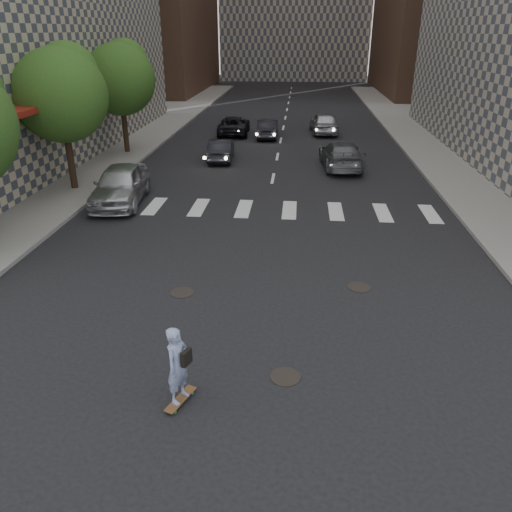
{
  "coord_description": "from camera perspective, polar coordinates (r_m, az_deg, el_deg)",
  "views": [
    {
      "loc": [
        1.33,
        -11.64,
        7.15
      ],
      "look_at": [
        0.21,
        1.19,
        1.3
      ],
      "focal_mm": 35.0,
      "sensor_mm": 36.0,
      "label": 1
    }
  ],
  "objects": [
    {
      "name": "manhole_a",
      "position": [
        11.6,
        3.37,
        -13.61
      ],
      "size": [
        0.7,
        0.7,
        0.02
      ],
      "primitive_type": "cylinder",
      "color": "black",
      "rests_on": "ground"
    },
    {
      "name": "manhole_c",
      "position": [
        15.52,
        11.71,
        -3.51
      ],
      "size": [
        0.7,
        0.7,
        0.02
      ],
      "primitive_type": "cylinder",
      "color": "black",
      "rests_on": "ground"
    },
    {
      "name": "traffic_car_c",
      "position": [
        38.51,
        -2.53,
        14.7
      ],
      "size": [
        2.36,
        4.79,
        1.31
      ],
      "primitive_type": "imported",
      "rotation": [
        0.0,
        0.0,
        3.18
      ],
      "color": "black",
      "rests_on": "ground"
    },
    {
      "name": "sidewalk_left",
      "position": [
        36.08,
        -21.63,
        11.45
      ],
      "size": [
        13.0,
        80.0,
        0.15
      ],
      "primitive_type": "cube",
      "color": "gray",
      "rests_on": "ground"
    },
    {
      "name": "skateboarder",
      "position": [
        10.47,
        -8.89,
        -12.23
      ],
      "size": [
        0.61,
        0.93,
        1.82
      ],
      "rotation": [
        0.0,
        0.0,
        -0.37
      ],
      "color": "brown",
      "rests_on": "ground"
    },
    {
      "name": "ground",
      "position": [
        13.73,
        -1.33,
        -6.97
      ],
      "size": [
        160.0,
        160.0,
        0.0
      ],
      "primitive_type": "plane",
      "color": "black",
      "rests_on": "ground"
    },
    {
      "name": "silver_sedan",
      "position": [
        23.3,
        -15.24,
        7.88
      ],
      "size": [
        2.45,
        5.14,
        1.7
      ],
      "primitive_type": "imported",
      "rotation": [
        0.0,
        0.0,
        0.09
      ],
      "color": "#B9BBC0",
      "rests_on": "ground"
    },
    {
      "name": "traffic_car_e",
      "position": [
        37.13,
        1.33,
        14.35
      ],
      "size": [
        1.5,
        4.03,
        1.31
      ],
      "primitive_type": "imported",
      "rotation": [
        0.0,
        0.0,
        3.17
      ],
      "color": "black",
      "rests_on": "ground"
    },
    {
      "name": "tree_c",
      "position": [
        32.71,
        -15.17,
        19.26
      ],
      "size": [
        4.2,
        4.2,
        6.6
      ],
      "color": "#382619",
      "rests_on": "sidewalk_left"
    },
    {
      "name": "manhole_b",
      "position": [
        15.07,
        -8.44,
        -4.15
      ],
      "size": [
        0.7,
        0.7,
        0.02
      ],
      "primitive_type": "cylinder",
      "color": "black",
      "rests_on": "ground"
    },
    {
      "name": "traffic_car_d",
      "position": [
        39.14,
        7.79,
        14.88
      ],
      "size": [
        2.22,
        4.82,
        1.6
      ],
      "primitive_type": "imported",
      "rotation": [
        0.0,
        0.0,
        3.21
      ],
      "color": "#A3A5AA",
      "rests_on": "ground"
    },
    {
      "name": "traffic_car_b",
      "position": [
        29.05,
        9.69,
        11.35
      ],
      "size": [
        2.44,
        5.24,
        1.48
      ],
      "primitive_type": "imported",
      "rotation": [
        0.0,
        0.0,
        3.21
      ],
      "color": "#56585D",
      "rests_on": "ground"
    },
    {
      "name": "traffic_car_a",
      "position": [
        30.46,
        -4.01,
        12.04
      ],
      "size": [
        1.63,
        3.97,
        1.28
      ],
      "primitive_type": "imported",
      "rotation": [
        0.0,
        0.0,
        3.21
      ],
      "color": "black",
      "rests_on": "ground"
    },
    {
      "name": "tree_b",
      "position": [
        25.33,
        -21.26,
        17.21
      ],
      "size": [
        4.2,
        4.2,
        6.6
      ],
      "color": "#382619",
      "rests_on": "sidewalk_left"
    }
  ]
}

